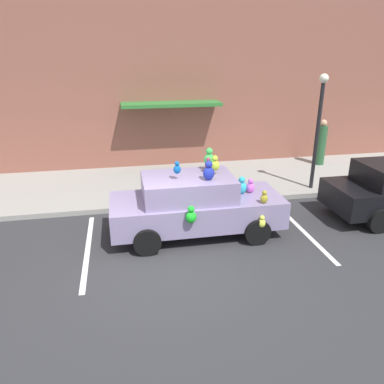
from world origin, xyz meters
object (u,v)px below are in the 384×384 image
Objects in this scene: plush_covered_car at (195,204)px; pedestrian_near_shopfront at (321,144)px; teddy_bear_on_sidewalk at (208,186)px; street_lamp_post at (319,120)px.

plush_covered_car is 7.50m from pedestrian_near_shopfront.
plush_covered_car reaches higher than pedestrian_near_shopfront.
pedestrian_near_shopfront is (5.09, 2.41, 0.52)m from teddy_bear_on_sidewalk.
teddy_bear_on_sidewalk is 3.99m from street_lamp_post.
teddy_bear_on_sidewalk is (0.84, 2.17, -0.36)m from plush_covered_car.
teddy_bear_on_sidewalk is 0.18× the size of street_lamp_post.
pedestrian_near_shopfront is at bearing 56.59° from street_lamp_post.
street_lamp_post is (4.34, 2.17, 1.57)m from plush_covered_car.
street_lamp_post is at bearing -123.41° from pedestrian_near_shopfront.
teddy_bear_on_sidewalk is at bearing 68.87° from plush_covered_car.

